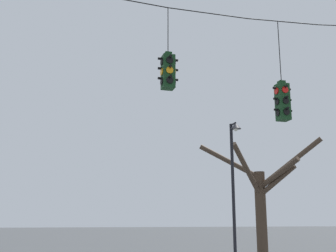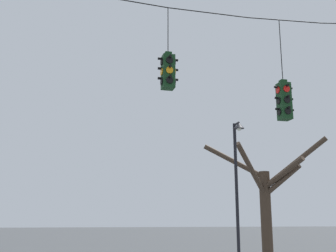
% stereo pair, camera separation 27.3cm
% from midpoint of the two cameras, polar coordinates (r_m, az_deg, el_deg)
% --- Properties ---
extents(span_wire, '(17.59, 0.03, 0.77)m').
position_cam_midpoint_polar(span_wire, '(13.11, 6.20, 15.96)').
color(span_wire, black).
extents(traffic_light_near_left_pole, '(0.58, 0.58, 2.46)m').
position_cam_midpoint_polar(traffic_light_near_left_pole, '(11.85, 0.67, 7.41)').
color(traffic_light_near_left_pole, '#143819').
extents(traffic_light_over_intersection, '(0.58, 0.58, 3.17)m').
position_cam_midpoint_polar(traffic_light_over_intersection, '(12.98, 16.03, 3.34)').
color(traffic_light_over_intersection, '#143819').
extents(street_lamp, '(0.40, 0.70, 5.36)m').
position_cam_midpoint_polar(street_lamp, '(16.25, 9.88, -5.58)').
color(street_lamp, black).
rests_on(street_lamp, ground_plane).
extents(bare_tree, '(4.79, 2.84, 5.20)m').
position_cam_midpoint_polar(bare_tree, '(19.45, 13.65, -9.07)').
color(bare_tree, '#423326').
rests_on(bare_tree, ground_plane).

